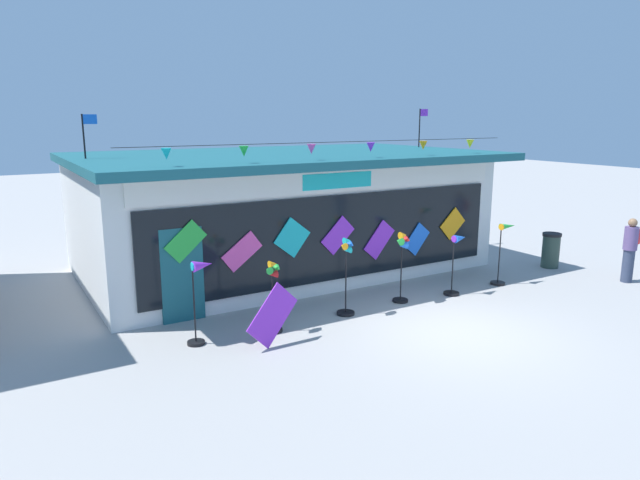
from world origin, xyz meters
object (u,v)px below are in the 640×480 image
Objects in this scene: trash_bin at (551,250)px; wind_spinner_center_right at (402,257)px; wind_spinner_far_left at (200,287)px; person_near_camera at (630,249)px; kite_shop_building at (281,210)px; wind_spinner_right at (457,258)px; wind_spinner_center_left at (347,272)px; display_kite_on_ground at (273,315)px; wind_spinner_far_right at (503,248)px; wind_spinner_left at (273,292)px.

wind_spinner_center_right is at bearing -177.22° from trash_bin.
person_near_camera is (10.91, -1.75, -0.21)m from wind_spinner_far_left.
wind_spinner_right is at bearing -61.42° from kite_shop_building.
wind_spinner_far_left is at bearing 178.32° from wind_spinner_center_left.
display_kite_on_ground is (-9.33, -1.03, 0.09)m from trash_bin.
wind_spinner_right is 0.93× the size of wind_spinner_far_right.
kite_shop_building is 6.92× the size of wind_spinner_far_right.
wind_spinner_center_left reaches higher than person_near_camera.
kite_shop_building reaches higher than display_kite_on_ground.
trash_bin is at bearing 2.78° from wind_spinner_center_right.
person_near_camera is (9.49, -1.56, 0.06)m from wind_spinner_left.
person_near_camera reaches higher than wind_spinner_far_left.
wind_spinner_left reaches higher than trash_bin.
wind_spinner_far_left is at bearing -132.29° from kite_shop_building.
trash_bin is 9.38m from display_kite_on_ground.
wind_spinner_center_left is 1.17× the size of wind_spinner_right.
kite_shop_building is 5.78m from wind_spinner_far_left.
wind_spinner_center_right reaches higher than wind_spinner_far_right.
wind_spinner_center_left is (-0.66, -4.35, -0.70)m from kite_shop_building.
wind_spinner_right is 4.17m from trash_bin.
kite_shop_building is 4.46m from wind_spinner_center_left.
kite_shop_building reaches higher than wind_spinner_far_right.
wind_spinner_center_left is 1.03× the size of wind_spinner_center_right.
wind_spinner_right is 1.48× the size of trash_bin.
wind_spinner_far_right is (1.65, 0.03, 0.05)m from wind_spinner_right.
kite_shop_building is 4.42m from wind_spinner_center_right.
wind_spinner_right is at bearing 6.26° from display_kite_on_ground.
trash_bin is (4.12, 0.46, -0.39)m from wind_spinner_right.
kite_shop_building is 5.15m from wind_spinner_right.
wind_spinner_left is at bearing -118.94° from kite_shop_building.
kite_shop_building is at bearing 148.55° from trash_bin.
wind_spinner_far_right is (4.74, -0.09, -0.02)m from wind_spinner_center_left.
wind_spinner_center_right is at bearing 2.73° from wind_spinner_left.
wind_spinner_center_left is 7.87m from person_near_camera.
person_near_camera reaches higher than trash_bin.
wind_spinner_center_left is 1.03× the size of person_near_camera.
person_near_camera is (2.95, -1.56, -0.05)m from wind_spinner_far_right.
display_kite_on_ground is (-0.31, -0.60, -0.24)m from wind_spinner_left.
wind_spinner_center_left reaches higher than wind_spinner_far_right.
wind_spinner_far_right reaches higher than wind_spinner_right.
wind_spinner_right is 0.88× the size of person_near_camera.
display_kite_on_ground is at bearing -35.31° from wind_spinner_far_left.
kite_shop_building reaches higher than wind_spinner_right.
wind_spinner_far_left is 1.45m from wind_spinner_left.
wind_spinner_far_right is at bearing -2.86° from wind_spinner_center_right.
display_kite_on_ground is at bearing -168.40° from wind_spinner_center_right.
display_kite_on_ground is at bearing -118.77° from kite_shop_building.
wind_spinner_center_right is at bearing -0.31° from wind_spinner_far_left.
wind_spinner_center_right is 1.54× the size of display_kite_on_ground.
wind_spinner_far_left is at bearing -108.55° from person_near_camera.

